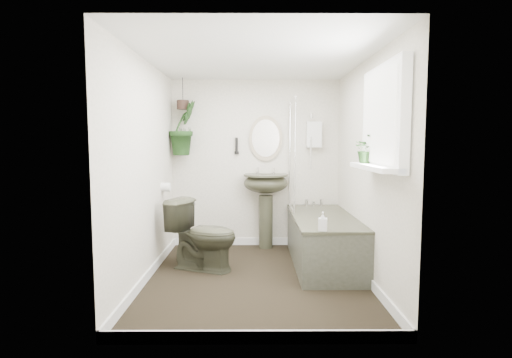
{
  "coord_description": "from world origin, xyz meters",
  "views": [
    {
      "loc": [
        -0.02,
        -4.14,
        1.45
      ],
      "look_at": [
        0.0,
        0.15,
        1.05
      ],
      "focal_mm": 28.0,
      "sensor_mm": 36.0,
      "label": 1
    }
  ],
  "objects": [
    {
      "name": "wall_back",
      "position": [
        0.0,
        1.41,
        1.15
      ],
      "size": [
        2.3,
        0.02,
        2.3
      ],
      "primitive_type": "cube",
      "color": "silver",
      "rests_on": "ground"
    },
    {
      "name": "window_recess",
      "position": [
        1.09,
        -0.7,
        1.65
      ],
      "size": [
        0.08,
        1.0,
        0.9
      ],
      "primitive_type": "cube",
      "color": "white",
      "rests_on": "wall_right"
    },
    {
      "name": "oval_mirror",
      "position": [
        0.14,
        1.37,
        1.5
      ],
      "size": [
        0.46,
        0.03,
        0.62
      ],
      "primitive_type": "ellipsoid",
      "color": "tan",
      "rests_on": "wall_back"
    },
    {
      "name": "floor",
      "position": [
        0.0,
        0.0,
        -0.01
      ],
      "size": [
        2.3,
        2.8,
        0.02
      ],
      "primitive_type": "cube",
      "color": "black",
      "rests_on": "ground"
    },
    {
      "name": "toilet",
      "position": [
        -0.6,
        0.32,
        0.4
      ],
      "size": [
        0.89,
        0.7,
        0.8
      ],
      "primitive_type": "imported",
      "rotation": [
        0.0,
        0.0,
        1.2
      ],
      "color": "#353627",
      "rests_on": "floor"
    },
    {
      "name": "soap_bottle",
      "position": [
        0.65,
        -0.29,
        0.67
      ],
      "size": [
        0.1,
        0.1,
        0.19
      ],
      "primitive_type": "imported",
      "rotation": [
        0.0,
        0.0,
        -0.2
      ],
      "color": "#362D2E",
      "rests_on": "bathtub"
    },
    {
      "name": "wall_right",
      "position": [
        1.16,
        0.0,
        1.15
      ],
      "size": [
        0.02,
        2.8,
        2.3
      ],
      "primitive_type": "cube",
      "color": "silver",
      "rests_on": "ground"
    },
    {
      "name": "hanging_pot",
      "position": [
        -0.97,
        1.25,
        1.94
      ],
      "size": [
        0.16,
        0.16,
        0.12
      ],
      "primitive_type": "cylinder",
      "color": "#322019",
      "rests_on": "ceiling"
    },
    {
      "name": "bath_screen",
      "position": [
        0.47,
        0.99,
        1.28
      ],
      "size": [
        0.04,
        0.72,
        1.4
      ],
      "primitive_type": null,
      "color": "silver",
      "rests_on": "bathtub"
    },
    {
      "name": "skirting",
      "position": [
        0.0,
        0.0,
        0.05
      ],
      "size": [
        2.3,
        2.8,
        0.1
      ],
      "primitive_type": "cube",
      "color": "white",
      "rests_on": "floor"
    },
    {
      "name": "window_sill",
      "position": [
        1.02,
        -0.7,
        1.23
      ],
      "size": [
        0.18,
        1.0,
        0.04
      ],
      "primitive_type": "cube",
      "color": "white",
      "rests_on": "wall_right"
    },
    {
      "name": "pedestal_sink",
      "position": [
        0.14,
        1.24,
        0.51
      ],
      "size": [
        0.64,
        0.56,
        1.03
      ],
      "primitive_type": null,
      "rotation": [
        0.0,
        0.0,
        0.08
      ],
      "color": "#353627",
      "rests_on": "floor"
    },
    {
      "name": "toilet_roll_holder",
      "position": [
        -1.1,
        0.7,
        0.9
      ],
      "size": [
        0.11,
        0.11,
        0.11
      ],
      "primitive_type": "cylinder",
      "rotation": [
        0.0,
        1.57,
        0.0
      ],
      "color": "white",
      "rests_on": "wall_left"
    },
    {
      "name": "ceiling",
      "position": [
        0.0,
        0.0,
        2.31
      ],
      "size": [
        2.3,
        2.8,
        0.02
      ],
      "primitive_type": "cube",
      "color": "white",
      "rests_on": "ground"
    },
    {
      "name": "hanging_plant",
      "position": [
        -0.97,
        1.25,
        1.64
      ],
      "size": [
        0.5,
        0.52,
        0.73
      ],
      "primitive_type": "imported",
      "rotation": [
        0.0,
        0.0,
        0.92
      ],
      "color": "black",
      "rests_on": "ceiling"
    },
    {
      "name": "window_blinds",
      "position": [
        1.04,
        -0.7,
        1.65
      ],
      "size": [
        0.01,
        0.86,
        0.76
      ],
      "primitive_type": "cube",
      "color": "white",
      "rests_on": "wall_right"
    },
    {
      "name": "bathtub",
      "position": [
        0.8,
        0.5,
        0.29
      ],
      "size": [
        0.72,
        1.72,
        0.58
      ],
      "primitive_type": null,
      "color": "#353627",
      "rests_on": "floor"
    },
    {
      "name": "shower_box",
      "position": [
        0.8,
        1.34,
        1.55
      ],
      "size": [
        0.2,
        0.1,
        0.35
      ],
      "primitive_type": "cube",
      "color": "white",
      "rests_on": "wall_back"
    },
    {
      "name": "wall_front",
      "position": [
        0.0,
        -1.41,
        1.15
      ],
      "size": [
        2.3,
        0.02,
        2.3
      ],
      "primitive_type": "cube",
      "color": "silver",
      "rests_on": "ground"
    },
    {
      "name": "wall_sconce",
      "position": [
        -0.26,
        1.36,
        1.4
      ],
      "size": [
        0.04,
        0.04,
        0.22
      ],
      "primitive_type": "cylinder",
      "color": "black",
      "rests_on": "wall_back"
    },
    {
      "name": "sill_plant",
      "position": [
        1.04,
        -0.4,
        1.38
      ],
      "size": [
        0.24,
        0.21,
        0.27
      ],
      "primitive_type": "imported",
      "rotation": [
        0.0,
        0.0,
        -0.03
      ],
      "color": "black",
      "rests_on": "window_sill"
    },
    {
      "name": "wall_left",
      "position": [
        -1.16,
        0.0,
        1.15
      ],
      "size": [
        0.02,
        2.8,
        2.3
      ],
      "primitive_type": "cube",
      "color": "silver",
      "rests_on": "ground"
    }
  ]
}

